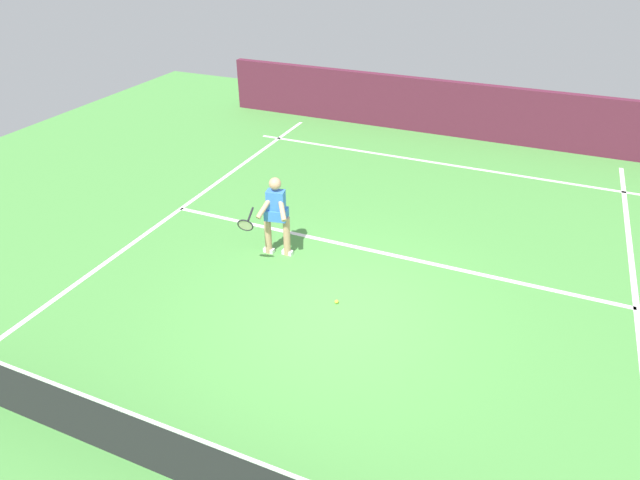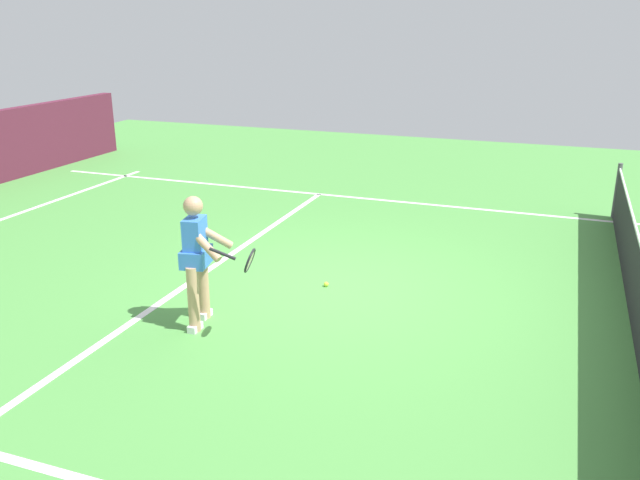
% 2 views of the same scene
% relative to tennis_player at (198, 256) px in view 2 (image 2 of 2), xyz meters
% --- Properties ---
extents(ground_plane, '(23.66, 23.66, 0.00)m').
position_rel_tennis_player_xyz_m(ground_plane, '(-1.68, 1.09, -0.85)').
color(ground_plane, '#4C9342').
extents(service_line_marking, '(8.88, 0.10, 0.01)m').
position_rel_tennis_player_xyz_m(service_line_marking, '(-1.68, -0.81, -0.84)').
color(service_line_marking, white).
rests_on(service_line_marking, ground).
extents(sideline_left_marking, '(0.10, 16.20, 0.01)m').
position_rel_tennis_player_xyz_m(sideline_left_marking, '(-6.12, 1.09, -0.84)').
color(sideline_left_marking, white).
rests_on(sideline_left_marking, ground).
extents(court_net, '(9.56, 0.08, 0.99)m').
position_rel_tennis_player_xyz_m(court_net, '(-1.68, 4.73, -0.39)').
color(court_net, '#4C4C51').
rests_on(court_net, ground).
extents(tennis_player, '(0.70, 1.04, 1.55)m').
position_rel_tennis_player_xyz_m(tennis_player, '(0.00, 0.00, 0.00)').
color(tennis_player, tan).
rests_on(tennis_player, ground).
extents(tennis_ball_near, '(0.07, 0.07, 0.07)m').
position_rel_tennis_player_xyz_m(tennis_ball_near, '(-1.59, 0.97, -0.81)').
color(tennis_ball_near, '#D1E533').
rests_on(tennis_ball_near, ground).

